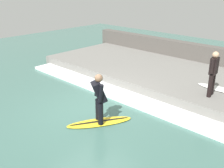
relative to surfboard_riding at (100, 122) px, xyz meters
The scene contains 8 objects.
ground_plane 0.86m from the surfboard_riding, 59.46° to the left, with size 28.00×28.00×0.00m, color #426B60.
concrete_ledge 4.62m from the surfboard_riding, ahead, with size 4.40×11.33×0.44m, color slate.
back_wall 7.07m from the surfboard_riding, ahead, with size 0.50×11.90×1.23m, color #544F49.
wave_foam_crest 2.07m from the surfboard_riding, 20.95° to the left, with size 0.85×10.77×0.12m, color white.
surfboard_riding is the anchor object (origin of this frame).
surfer_riding 0.87m from the surfboard_riding, behind, with size 0.58×0.60×1.51m.
surfer_waiting_near 4.04m from the surfboard_riding, 30.10° to the right, with size 0.51×0.26×1.52m.
surfboard_waiting_near 4.54m from the surfboard_riding, 26.46° to the right, with size 0.49×1.73×0.06m.
Camera 1 is at (-5.26, -5.81, 4.00)m, focal length 42.00 mm.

